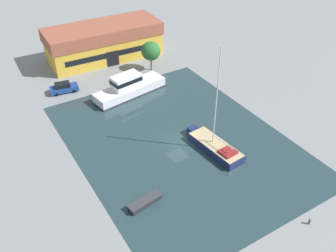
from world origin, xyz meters
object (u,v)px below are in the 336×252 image
Objects in this scene: warehouse_building at (104,42)px; quay_tree_near_building at (151,51)px; small_dinghy at (145,202)px; parked_car at (64,88)px; motor_cruiser at (129,88)px; sailboat_moored at (215,146)px.

quay_tree_near_building is at bearing -58.81° from warehouse_building.
quay_tree_near_building is 1.27× the size of small_dinghy.
parked_car is (-11.25, -8.76, -2.43)m from warehouse_building.
parked_car is 0.37× the size of motor_cruiser.
sailboat_moored is (0.93, -34.03, -2.59)m from warehouse_building.
sailboat_moored is (-4.19, -24.73, -3.02)m from quay_tree_near_building.
quay_tree_near_building reaches higher than parked_car.
warehouse_building is at bearing 136.83° from parked_car.
quay_tree_near_building reaches higher than motor_cruiser.
sailboat_moored reaches higher than quay_tree_near_building.
warehouse_building reaches higher than small_dinghy.
quay_tree_near_building is 0.37× the size of sailboat_moored.
sailboat_moored is 19.19m from motor_cruiser.
sailboat_moored is at bearing 34.67° from parked_car.
warehouse_building reaches higher than parked_car.
parked_car is at bearing 110.37° from sailboat_moored.
small_dinghy is at bearing 8.11° from parked_car.
warehouse_building reaches higher than motor_cruiser.
parked_car is 28.05m from sailboat_moored.
warehouse_building is 4.58× the size of parked_car.
motor_cruiser is at bearing 63.30° from parked_car.
motor_cruiser reaches higher than small_dinghy.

